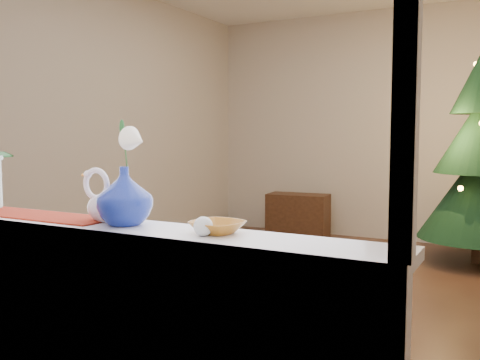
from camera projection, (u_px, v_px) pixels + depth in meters
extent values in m
plane|color=#3C2318|center=(322.00, 296.00, 4.14)|extent=(5.00, 5.00, 0.00)
cube|color=beige|center=(397.00, 126.00, 6.21)|extent=(4.50, 0.10, 2.70)
cube|color=beige|center=(80.00, 105.00, 1.83)|extent=(4.50, 0.10, 2.70)
cube|color=beige|center=(99.00, 124.00, 5.08)|extent=(0.10, 5.00, 2.70)
cube|color=white|center=(95.00, 358.00, 1.94)|extent=(2.20, 0.08, 0.88)
cube|color=white|center=(109.00, 229.00, 1.98)|extent=(2.20, 0.26, 0.04)
cube|color=maroon|center=(37.00, 215.00, 2.16)|extent=(0.70, 0.20, 0.01)
imported|color=navy|center=(124.00, 192.00, 1.93)|extent=(0.30, 0.30, 0.24)
sphere|color=silver|center=(203.00, 226.00, 1.73)|extent=(0.07, 0.07, 0.06)
imported|color=#A1641D|center=(217.00, 228.00, 1.78)|extent=(0.17, 0.17, 0.04)
cube|color=black|center=(298.00, 216.00, 6.41)|extent=(0.74, 0.42, 0.54)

